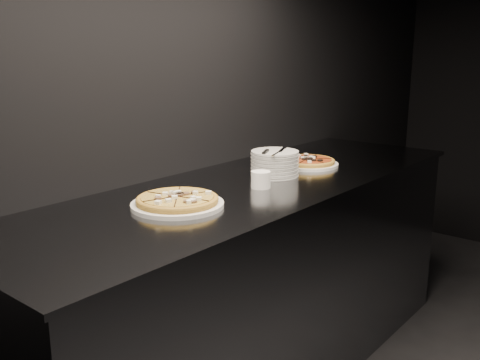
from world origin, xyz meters
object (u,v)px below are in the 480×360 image
Objects in this scene: counter at (256,282)px; cutlery at (274,151)px; pizza_mushroom at (177,201)px; pizza_tomato at (308,162)px; plate_stack at (275,163)px; ramekin at (261,179)px.

cutlery is (-0.01, 0.13, 0.57)m from counter.
pizza_mushroom is at bearing -89.27° from counter.
cutlery is at bearing 93.38° from counter.
pizza_tomato is (-0.02, 0.89, -0.00)m from pizza_mushroom.
pizza_tomato is at bearing 91.72° from counter.
plate_stack is (-0.02, 0.62, 0.03)m from pizza_mushroom.
pizza_mushroom reaches higher than pizza_tomato.
pizza_tomato is at bearing 99.95° from ramekin.
pizza_tomato is 0.50m from ramekin.
ramekin is (0.07, -0.07, 0.50)m from counter.
plate_stack is at bearing 112.18° from ramekin.
pizza_mushroom is 4.43× the size of ramekin.
plate_stack reaches higher than ramekin.
cutlery reaches higher than pizza_mushroom.
counter is 0.68m from pizza_mushroom.
counter is 6.95× the size of pizza_mushroom.
ramekin is at bearing -93.07° from cutlery.
cutlery is (0.01, -0.02, 0.06)m from plate_stack.
ramekin is (0.09, -0.22, -0.02)m from plate_stack.
counter is 10.86× the size of cutlery.
pizza_mushroom reaches higher than counter.
ramekin is at bearing -67.82° from plate_stack.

